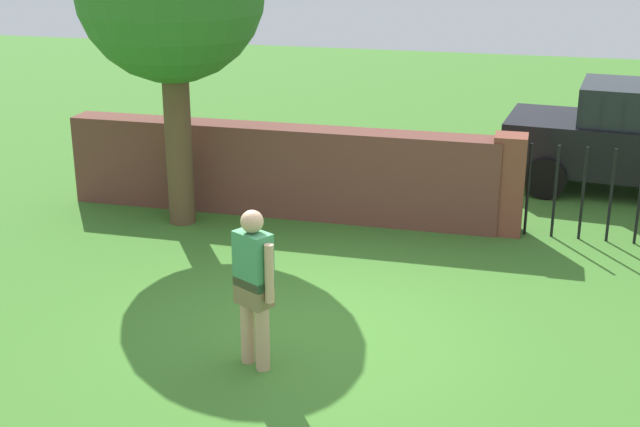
% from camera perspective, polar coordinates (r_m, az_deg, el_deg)
% --- Properties ---
extents(ground_plane, '(40.00, 40.00, 0.00)m').
position_cam_1_polar(ground_plane, '(9.38, -0.40, -7.82)').
color(ground_plane, '#3D7528').
extents(brick_wall, '(6.39, 0.50, 1.32)m').
position_cam_1_polar(brick_wall, '(12.81, -2.70, 2.82)').
color(brick_wall, brown).
rests_on(brick_wall, ground).
extents(person, '(0.48, 0.37, 1.62)m').
position_cam_1_polar(person, '(8.40, -4.35, -4.46)').
color(person, tan).
rests_on(person, ground).
extents(fence_gate, '(2.79, 0.44, 1.40)m').
position_cam_1_polar(fence_gate, '(12.29, 17.65, 1.40)').
color(fence_gate, brown).
rests_on(fence_gate, ground).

